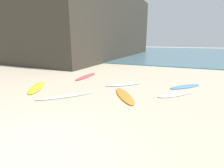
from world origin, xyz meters
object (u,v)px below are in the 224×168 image
object	(u,v)px
surfboard_2	(66,96)
surfboard_4	(37,87)
surfboard_0	(185,86)
surfboard_6	(175,94)
surfboard_3	(124,84)
surfboard_7	(86,76)
beachgoer_near	(70,55)
surfboard_5	(124,95)

from	to	relation	value
surfboard_2	surfboard_4	world-z (taller)	surfboard_4
surfboard_0	surfboard_6	world-z (taller)	surfboard_0
surfboard_3	surfboard_7	xyz separation A→B (m)	(-3.04, 1.01, 0.00)
surfboard_7	surfboard_4	bearing A→B (deg)	71.71
surfboard_2	beachgoer_near	world-z (taller)	beachgoer_near
surfboard_7	surfboard_0	bearing A→B (deg)	176.90
surfboard_5	surfboard_7	world-z (taller)	surfboard_7
surfboard_0	surfboard_4	distance (m)	7.86
surfboard_4	beachgoer_near	size ratio (longest dim) A/B	1.44
surfboard_2	beachgoer_near	size ratio (longest dim) A/B	1.46
surfboard_5	surfboard_2	bearing A→B (deg)	-11.45
surfboard_2	surfboard_5	xyz separation A→B (m)	(2.44, 1.00, 0.01)
surfboard_3	surfboard_4	bearing A→B (deg)	-101.48
surfboard_2	surfboard_5	world-z (taller)	surfboard_5
surfboard_0	surfboard_7	bearing A→B (deg)	-139.19
surfboard_0	surfboard_5	bearing A→B (deg)	-90.70
surfboard_5	surfboard_3	bearing A→B (deg)	-104.27
surfboard_3	surfboard_4	xyz separation A→B (m)	(-4.03, -2.30, -0.00)
surfboard_4	surfboard_2	bearing A→B (deg)	-45.54
surfboard_0	beachgoer_near	bearing A→B (deg)	-160.90
surfboard_0	surfboard_2	world-z (taller)	surfboard_0
surfboard_3	beachgoer_near	distance (m)	9.33
surfboard_7	beachgoer_near	distance (m)	6.37
surfboard_2	surfboard_4	bearing A→B (deg)	27.63
surfboard_2	surfboard_3	world-z (taller)	surfboard_3
surfboard_4	surfboard_6	xyz separation A→B (m)	(6.78, 1.56, -0.00)
surfboard_5	surfboard_6	bearing A→B (deg)	173.94
surfboard_6	surfboard_4	bearing A→B (deg)	-125.00
surfboard_0	surfboard_6	distance (m)	1.65
beachgoer_near	surfboard_3	bearing A→B (deg)	34.21
surfboard_0	surfboard_4	xyz separation A→B (m)	(-7.20, -3.16, -0.00)
surfboard_3	surfboard_4	world-z (taller)	surfboard_3
surfboard_3	beachgoer_near	size ratio (longest dim) A/B	1.20
surfboard_5	surfboard_6	distance (m)	2.37
surfboard_4	surfboard_6	size ratio (longest dim) A/B	1.26
surfboard_0	surfboard_5	size ratio (longest dim) A/B	0.85
surfboard_6	beachgoer_near	xyz separation A→B (m)	(-10.28, 6.17, 0.94)
surfboard_2	surfboard_6	bearing A→B (deg)	-113.85
surfboard_0	beachgoer_near	distance (m)	11.67
surfboard_2	surfboard_7	distance (m)	4.06
surfboard_2	surfboard_3	distance (m)	3.36
surfboard_2	surfboard_3	bearing A→B (deg)	-80.90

